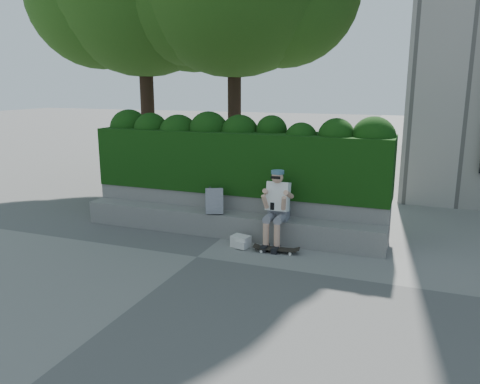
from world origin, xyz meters
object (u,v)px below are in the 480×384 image
at_px(backpack_plaid, 214,201).
at_px(backpack_ground, 241,241).
at_px(skateboard, 276,249).
at_px(person, 277,205).

height_order(backpack_plaid, backpack_ground, backpack_plaid).
bearing_deg(skateboard, backpack_ground, 168.32).
bearing_deg(backpack_plaid, backpack_ground, -53.41).
distance_m(skateboard, backpack_plaid, 1.58).
distance_m(person, backpack_ground, 0.92).
bearing_deg(person, backpack_plaid, 176.30).
bearing_deg(backpack_plaid, skateboard, -41.59).
xyz_separation_m(backpack_plaid, backpack_ground, (0.69, -0.41, -0.59)).
relative_size(person, backpack_plaid, 2.82).
bearing_deg(skateboard, person, 99.72).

